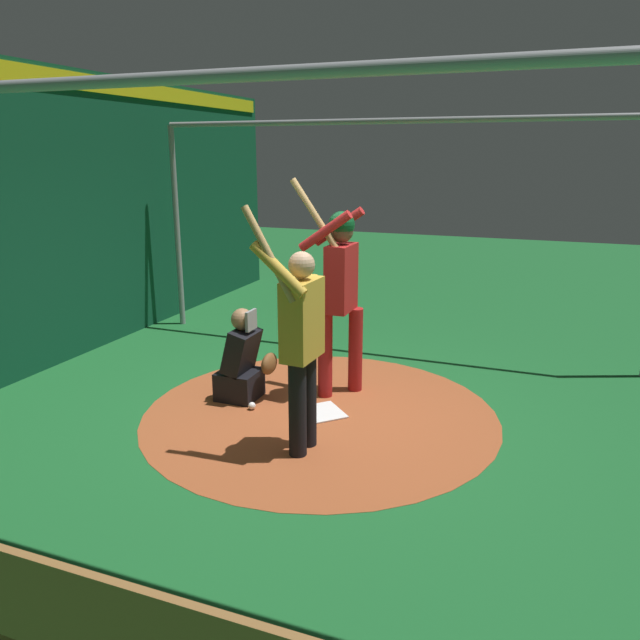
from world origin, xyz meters
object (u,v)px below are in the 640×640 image
Objects in this scene: home_plate at (320,413)px; baseball_0 at (252,406)px; catcher at (243,364)px; batter at (340,284)px; bench at (120,639)px; visitor at (301,339)px.

baseball_0 reaches higher than home_plate.
baseball_0 is at bearing -47.34° from catcher.
batter is 4.07m from bench.
batter is at bearing 29.65° from catcher.
bench is at bearing -71.97° from baseball_0.
batter is at bearing 47.94° from baseball_0.
batter is 1.07× the size of visitor.
batter is at bearing 90.44° from home_plate.
visitor is 2.73m from bench.
visitor reaches higher than bench.
catcher is (-0.87, -0.50, -0.80)m from batter.
batter is at bearing 98.45° from visitor.
catcher is 0.48× the size of bench.
catcher is at bearing 175.03° from home_plate.
catcher is 13.03× the size of baseball_0.
batter is 30.08× the size of baseball_0.
bench is (0.40, -3.98, -0.72)m from batter.
batter reaches higher than visitor.
baseball_0 is (-0.66, -0.16, 0.03)m from home_plate.
home_plate is 1.24m from visitor.
baseball_0 is at bearing -166.71° from home_plate.
visitor is 28.07× the size of baseball_0.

